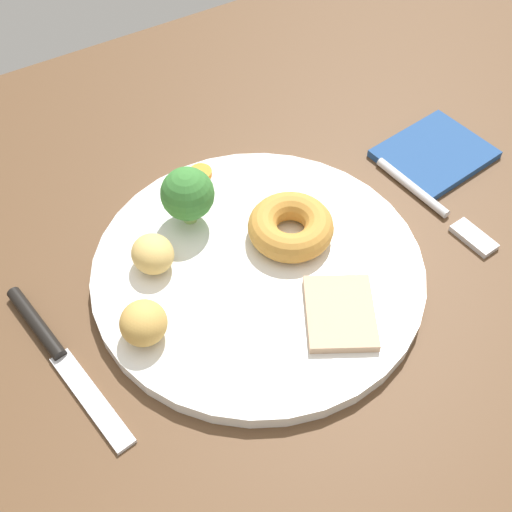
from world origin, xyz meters
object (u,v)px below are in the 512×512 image
Objects in this scene: knife at (56,350)px; roast_potato_right at (144,323)px; dinner_plate at (256,268)px; roast_potato_left at (153,254)px; yorkshire_pudding at (291,227)px; broccoli_floret at (188,194)px; folded_napkin at (434,154)px; carrot_coin_front at (200,173)px; fork at (437,207)px; meat_slice_main at (340,313)px.

roast_potato_right is at bearing 57.16° from knife.
roast_potato_left reaches higher than dinner_plate.
broccoli_floret reaches higher than yorkshire_pudding.
broccoli_floret reaches higher than folded_napkin.
roast_potato_right is 13.34cm from broccoli_floret.
carrot_coin_front reaches higher than folded_napkin.
knife is (18.67, -1.34, -0.25)cm from dinner_plate.
fork is at bearing 140.44° from carrot_coin_front.
knife is at bearing -24.32° from roast_potato_right.
fork is at bearing 154.95° from broccoli_floret.
broccoli_floret is at bearing -43.94° from yorkshire_pudding.
carrot_coin_front is (3.28, -11.55, -1.07)cm from yorkshire_pudding.
roast_potato_left is (11.07, -13.03, 1.18)cm from meat_slice_main.
carrot_coin_front is at bearing -21.26° from folded_napkin.
roast_potato_right is (14.87, -6.73, 1.31)cm from meat_slice_main.
yorkshire_pudding is at bearing 164.44° from roast_potato_left.
meat_slice_main is at bearing 110.26° from dinner_plate.
folded_napkin is at bearing -171.48° from roast_potato_right.
carrot_coin_front is (-9.00, -8.13, -1.29)cm from roast_potato_left.
folded_napkin is (-4.93, -6.07, 0.01)cm from fork.
broccoli_floret is (-5.32, -3.29, 1.80)cm from roast_potato_left.
knife is (6.95, -3.14, -2.66)cm from roast_potato_right.
meat_slice_main is 3.19× the size of carrot_coin_front.
broccoli_floret is 0.32× the size of knife.
yorkshire_pudding is at bearing -166.14° from dinner_plate.
dinner_plate is 3.78× the size of yorkshire_pudding.
meat_slice_main is 0.93× the size of yorkshire_pudding.
dinner_plate reaches higher than fork.
dinner_plate is at bearing -171.30° from roast_potato_right.
folded_napkin is at bearing 158.74° from carrot_coin_front.
carrot_coin_front is 23.73cm from fork.
dinner_plate is 5.05× the size of broccoli_floret.
meat_slice_main is 16.38cm from roast_potato_right.
meat_slice_main is at bearing -75.01° from fork.
knife is 43.01cm from folded_napkin.
dinner_plate is at bearing 85.09° from carrot_coin_front.
dinner_plate is 19.51cm from fork.
folded_napkin is at bearing -150.16° from meat_slice_main.
fork is at bearing 166.69° from yorkshire_pudding.
dinner_plate is at bearing 8.43° from folded_napkin.
dinner_plate is 12.71cm from carrot_coin_front.
broccoli_floret is (-9.12, -9.59, 1.66)cm from roast_potato_right.
dinner_plate is 9.17cm from broccoli_floret.
knife is (23.03, -0.27, -2.30)cm from yorkshire_pudding.
roast_potato_left reaches higher than fork.
dinner_plate is 4.05× the size of meat_slice_main.
dinner_plate is at bearing 150.40° from roast_potato_left.
broccoli_floret reaches higher than roast_potato_right.
dinner_plate is 1.96× the size of fork.
folded_napkin is (-21.14, -12.13, -1.40)cm from meat_slice_main.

